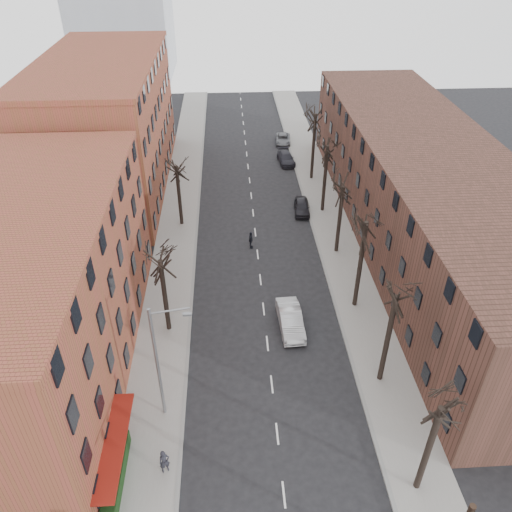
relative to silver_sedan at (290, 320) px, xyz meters
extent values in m
cube|color=gray|center=(-9.93, 17.32, -0.73)|extent=(4.00, 90.00, 0.15)
cube|color=gray|center=(6.07, 17.32, -0.73)|extent=(4.00, 90.00, 0.15)
cube|color=brown|center=(-17.93, -2.68, 5.19)|extent=(12.00, 26.00, 12.00)
cube|color=brown|center=(-17.93, 26.32, 6.19)|extent=(12.00, 28.00, 14.00)
cube|color=#4D2C24|center=(14.07, 12.32, 4.19)|extent=(12.00, 50.00, 10.00)
cube|color=maroon|center=(-11.33, -11.68, -0.81)|extent=(1.20, 7.00, 0.15)
cube|color=black|center=(-11.43, -12.68, -0.16)|extent=(0.80, 6.00, 1.00)
cylinder|color=slate|center=(-9.13, -7.68, 3.69)|extent=(0.20, 0.20, 9.00)
cylinder|color=slate|center=(-8.03, -7.68, 7.99)|extent=(2.39, 0.12, 0.46)
cube|color=slate|center=(-7.03, -7.68, 7.69)|extent=(0.50, 0.22, 0.14)
imported|color=#B2B5B9|center=(0.00, 0.00, 0.00)|extent=(1.96, 4.97, 1.61)
imported|color=black|center=(3.37, 18.17, -0.12)|extent=(1.92, 4.13, 1.37)
imported|color=black|center=(3.05, 31.19, -0.14)|extent=(2.27, 4.71, 1.32)
imported|color=slate|center=(3.37, 37.88, -0.21)|extent=(2.36, 4.46, 1.19)
imported|color=black|center=(-8.70, -11.87, 0.20)|extent=(0.73, 0.61, 1.70)
imported|color=black|center=(-11.53, -12.37, 0.31)|extent=(1.03, 0.86, 1.93)
imported|color=black|center=(-2.53, 11.53, 0.08)|extent=(0.45, 1.04, 1.77)
camera|label=1|loc=(-4.42, -29.00, 26.35)|focal=35.00mm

